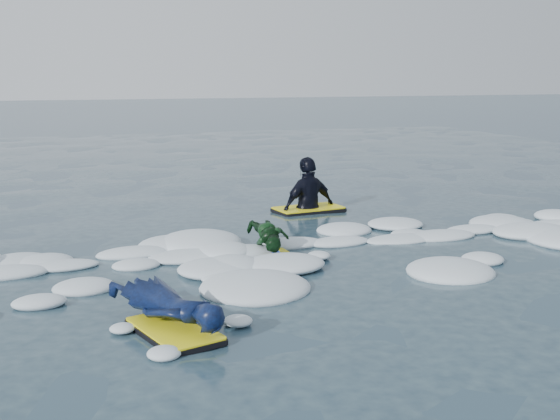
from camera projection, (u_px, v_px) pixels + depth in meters
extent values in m
plane|color=#192A3D|center=(275.00, 282.00, 8.37)|extent=(120.00, 120.00, 0.00)
cube|color=black|center=(174.00, 332.00, 6.65)|extent=(0.87, 1.19, 0.05)
cube|color=#FFEE15|center=(174.00, 328.00, 6.65)|extent=(0.84, 1.16, 0.02)
imported|color=#0B1B4D|center=(169.00, 304.00, 6.85)|extent=(1.20, 1.70, 0.38)
cube|color=black|center=(275.00, 254.00, 9.54)|extent=(0.44, 0.74, 0.04)
cube|color=#FFEE15|center=(275.00, 252.00, 9.54)|extent=(0.42, 0.72, 0.01)
cube|color=blue|center=(275.00, 252.00, 9.54)|extent=(0.17, 0.69, 0.00)
imported|color=#113F15|center=(270.00, 237.00, 9.69)|extent=(0.68, 1.14, 0.41)
cube|color=black|center=(308.00, 210.00, 12.53)|extent=(1.31, 0.84, 0.06)
cube|color=#FFEE15|center=(308.00, 208.00, 12.52)|extent=(1.28, 0.81, 0.02)
imported|color=black|center=(308.00, 208.00, 12.52)|extent=(1.16, 0.74, 1.85)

